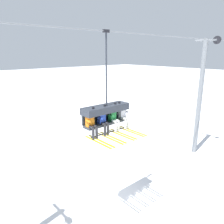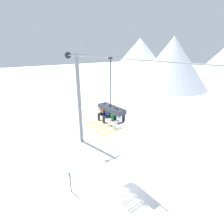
{
  "view_description": "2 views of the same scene",
  "coord_description": "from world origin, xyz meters",
  "px_view_note": "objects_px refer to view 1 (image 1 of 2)",
  "views": [
    {
      "loc": [
        -7.15,
        -8.0,
        7.94
      ],
      "look_at": [
        -0.98,
        -0.95,
        5.37
      ],
      "focal_mm": 35.0,
      "sensor_mm": 36.0,
      "label": 1
    },
    {
      "loc": [
        7.68,
        -7.39,
        9.3
      ],
      "look_at": [
        -1.29,
        -0.6,
        5.22
      ],
      "focal_mm": 28.0,
      "sensor_mm": 36.0,
      "label": 2
    }
  ],
  "objects_px": {
    "lift_tower_far": "(200,96)",
    "skier_green": "(114,117)",
    "skier_orange": "(92,123)",
    "skier_white": "(124,115)",
    "skier_blue": "(103,120)",
    "chairlift_chair": "(106,111)"
  },
  "relations": [
    {
      "from": "lift_tower_far",
      "to": "skier_green",
      "type": "distance_m",
      "value": 9.81
    },
    {
      "from": "skier_orange",
      "to": "skier_white",
      "type": "distance_m",
      "value": 1.86
    },
    {
      "from": "lift_tower_far",
      "to": "skier_white",
      "type": "height_order",
      "value": "lift_tower_far"
    },
    {
      "from": "lift_tower_far",
      "to": "skier_white",
      "type": "bearing_deg",
      "value": -174.22
    },
    {
      "from": "skier_blue",
      "to": "skier_white",
      "type": "xyz_separation_m",
      "value": [
        1.24,
        0.0,
        0.0
      ]
    },
    {
      "from": "skier_orange",
      "to": "skier_white",
      "type": "relative_size",
      "value": 1.0
    },
    {
      "from": "lift_tower_far",
      "to": "skier_orange",
      "type": "height_order",
      "value": "lift_tower_far"
    },
    {
      "from": "skier_white",
      "to": "skier_blue",
      "type": "bearing_deg",
      "value": 180.0
    },
    {
      "from": "chairlift_chair",
      "to": "skier_blue",
      "type": "relative_size",
      "value": 2.54
    },
    {
      "from": "chairlift_chair",
      "to": "skier_green",
      "type": "bearing_deg",
      "value": -34.15
    },
    {
      "from": "lift_tower_far",
      "to": "skier_blue",
      "type": "height_order",
      "value": "lift_tower_far"
    },
    {
      "from": "chairlift_chair",
      "to": "skier_orange",
      "type": "xyz_separation_m",
      "value": [
        -0.93,
        -0.21,
        -0.32
      ]
    },
    {
      "from": "skier_green",
      "to": "skier_white",
      "type": "relative_size",
      "value": 1.0
    },
    {
      "from": "skier_blue",
      "to": "skier_white",
      "type": "distance_m",
      "value": 1.24
    },
    {
      "from": "lift_tower_far",
      "to": "skier_green",
      "type": "relative_size",
      "value": 5.32
    },
    {
      "from": "skier_green",
      "to": "chairlift_chair",
      "type": "bearing_deg",
      "value": 145.85
    },
    {
      "from": "skier_green",
      "to": "skier_white",
      "type": "xyz_separation_m",
      "value": [
        0.62,
        0.0,
        0.0
      ]
    },
    {
      "from": "skier_blue",
      "to": "skier_white",
      "type": "height_order",
      "value": "same"
    },
    {
      "from": "skier_green",
      "to": "skier_white",
      "type": "distance_m",
      "value": 0.62
    },
    {
      "from": "skier_orange",
      "to": "skier_blue",
      "type": "distance_m",
      "value": 0.62
    },
    {
      "from": "skier_orange",
      "to": "skier_blue",
      "type": "bearing_deg",
      "value": 0.0
    },
    {
      "from": "lift_tower_far",
      "to": "skier_orange",
      "type": "xyz_separation_m",
      "value": [
        -11.0,
        -0.92,
        0.41
      ]
    }
  ]
}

